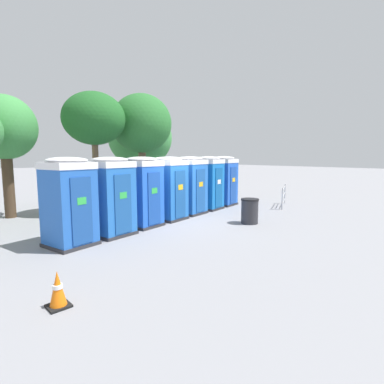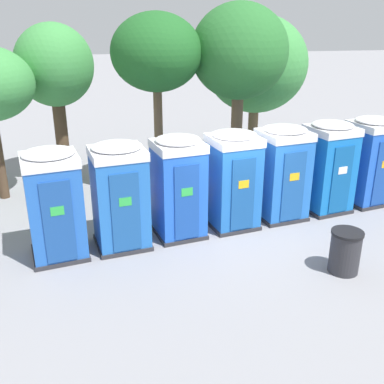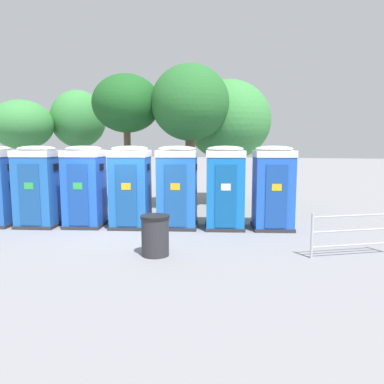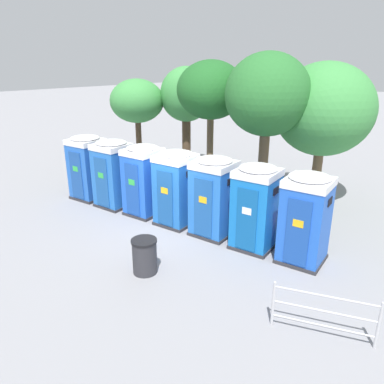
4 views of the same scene
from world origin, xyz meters
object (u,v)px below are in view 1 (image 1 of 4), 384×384
Objects in this scene: street_tree_3 at (140,138)px; traffic_cone at (58,290)px; street_tree_0 at (141,124)px; event_barrier at (284,195)px; trash_can at (250,211)px; portapotty_1 at (111,196)px; street_tree_4 at (4,129)px; portapotty_2 at (142,191)px; portapotty_6 at (223,181)px; portapotty_3 at (169,188)px; portapotty_4 at (190,185)px; street_tree_2 at (94,119)px; portapotty_5 at (208,183)px; portapotty_0 at (69,202)px.

street_tree_3 is 8.24× the size of traffic_cone.
event_barrier is at bearing -44.52° from street_tree_0.
portapotty_1 is at bearing 155.18° from trash_can.
street_tree_4 is (-6.82, -0.43, 0.08)m from street_tree_3.
portapotty_2 is 4.10m from trash_can.
street_tree_0 is at bearing 47.40° from traffic_cone.
street_tree_4 is 5.27× the size of trash_can.
street_tree_0 is 3.00× the size of event_barrier.
portapotty_6 is at bearing 127.53° from event_barrier.
portapotty_3 is (1.44, 0.24, -0.00)m from portapotty_2.
portapotty_4 is at bearing 11.29° from portapotty_3.
portapotty_2 is 0.45× the size of street_tree_0.
event_barrier is (1.86, -2.43, -0.72)m from portapotty_6.
portapotty_4 is 3.97× the size of traffic_cone.
portapotty_2 is 2.93m from portapotty_4.
street_tree_4 is (-4.56, 4.86, 2.36)m from portapotty_3.
portapotty_4 is at bearing -37.35° from street_tree_4.
trash_can reaches higher than traffic_cone.
portapotty_3 is 3.97× the size of traffic_cone.
street_tree_2 is 4.31m from street_tree_3.
portapotty_4 reaches higher than traffic_cone.
street_tree_3 reaches higher than street_tree_4.
portapotty_5 is at bearing 28.16° from traffic_cone.
portapotty_0 is 1.00× the size of portapotty_5.
portapotty_4 is (5.75, 1.09, -0.00)m from portapotty_0.
traffic_cone is (-7.64, -1.48, -0.17)m from trash_can.
portapotty_1 is 6.26m from street_tree_0.
trash_can is (0.67, -6.09, -3.63)m from street_tree_0.
street_tree_3 reaches higher than portapotty_2.
street_tree_2 is 8.30× the size of traffic_cone.
portapotty_1 is 2.67× the size of trash_can.
portapotty_6 is at bearing 10.87° from portapotty_5.
portapotty_4 is (1.44, 0.29, -0.00)m from portapotty_3.
portapotty_4 is 1.00× the size of portapotty_5.
portapotty_1 is at bearing -167.42° from portapotty_2.
street_tree_3 is 2.83× the size of event_barrier.
portapotty_2 reaches higher than event_barrier.
street_tree_2 is at bearing 70.08° from portapotty_1.
portapotty_6 is at bearing -23.02° from street_tree_2.
portapotty_3 and portapotty_5 have the same top height.
street_tree_2 reaches higher than portapotty_3.
portapotty_4 is 3.10m from trash_can.
portapotty_0 is at bearing 175.49° from event_barrier.
portapotty_3 is (2.87, 0.56, 0.00)m from portapotty_1.
portapotty_0 is at bearing -124.83° from street_tree_2.
event_barrier is at bearing 11.91° from traffic_cone.
street_tree_3 is 8.58m from trash_can.
street_tree_0 reaches higher than portapotty_6.
street_tree_4 is at bearing 165.42° from street_tree_0.
trash_can is at bearing -93.75° from street_tree_3.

